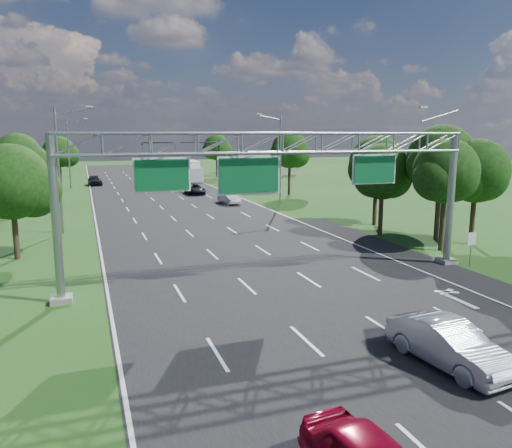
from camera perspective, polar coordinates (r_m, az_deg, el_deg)
name	(u,v)px	position (r m, az deg, el deg)	size (l,w,h in m)	color
ground	(202,225)	(44.49, -6.24, -0.10)	(220.00, 220.00, 0.00)	#1B4615
road	(202,225)	(44.49, -6.24, -0.10)	(18.00, 180.00, 0.02)	black
road_flare	(409,257)	(34.21, 17.09, -3.67)	(3.00, 30.00, 0.02)	black
sign_gantry	(282,155)	(26.65, 2.96, 7.92)	(23.50, 1.00, 9.56)	gray
regulatory_sign	(471,242)	(33.00, 23.41, -1.89)	(0.60, 0.08, 2.10)	gray
traffic_signal	(197,152)	(79.61, -6.72, 8.22)	(12.21, 0.24, 7.00)	black
streetlight_l_near	(61,164)	(42.79, -21.40, 6.37)	(2.97, 0.22, 10.16)	gray
streetlight_l_far	(70,150)	(77.74, -20.50, 7.90)	(2.97, 0.22, 10.16)	gray
streetlight_r_mid	(279,155)	(56.75, 2.62, 7.87)	(2.97, 0.22, 10.16)	gray
tree_cluster_right	(422,169)	(40.27, 18.46, 5.97)	(9.91, 14.60, 8.68)	#2D2116
tree_verge_la	(13,185)	(35.14, -26.05, 3.98)	(5.76, 4.80, 7.40)	#2D2116
tree_verge_lb	(19,158)	(58.12, -25.45, 6.78)	(5.76, 4.80, 8.06)	#2D2116
tree_verge_lc	(60,153)	(82.85, -21.53, 7.52)	(5.76, 4.80, 7.62)	#2D2116
tree_verge_rd	(290,152)	(65.99, 3.91, 8.25)	(5.76, 4.80, 8.28)	#2D2116
tree_verge_re	(217,149)	(93.82, -4.48, 8.59)	(5.76, 4.80, 7.84)	#2D2116
building_left	(3,168)	(91.69, -26.94, 5.78)	(14.00, 10.00, 5.00)	gray
building_right	(260,164)	(100.67, 0.48, 6.91)	(12.00, 9.00, 4.00)	gray
silver_sedan	(449,344)	(19.05, 21.18, -12.68)	(1.66, 4.77, 1.57)	silver
car_queue_b	(195,189)	(67.20, -7.01, 3.99)	(2.25, 4.88, 1.35)	black
car_queue_c	(95,180)	(82.15, -17.93, 4.79)	(1.85, 4.61, 1.57)	black
car_queue_d	(229,198)	(57.66, -3.08, 3.03)	(1.47, 4.22, 1.39)	silver
box_truck	(191,171)	(87.54, -7.45, 6.04)	(2.70, 8.77, 3.30)	white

